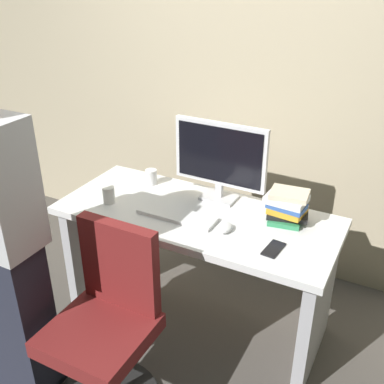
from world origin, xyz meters
The scene contains 11 objects.
ground_plane centered at (0.00, 0.00, 0.00)m, with size 9.00×9.00×0.00m, color #4C4742.
wall_back centered at (0.00, 0.84, 1.50)m, with size 6.40×0.10×3.00m, color tan.
desk centered at (0.00, 0.00, 0.52)m, with size 1.53×0.65×0.74m.
office_chair centered at (-0.11, -0.69, 0.43)m, with size 0.52×0.52×0.94m.
monitor centered at (0.04, 0.21, 1.00)m, with size 0.54×0.14×0.46m.
keyboard centered at (-0.07, -0.09, 0.75)m, with size 0.43×0.13×0.02m, color white.
mouse centered at (0.22, -0.10, 0.76)m, with size 0.06×0.10×0.03m, color white.
cup_near_keyboard centered at (-0.49, -0.12, 0.79)m, with size 0.07×0.07×0.10m, color white.
cup_by_monitor centered at (-0.41, 0.20, 0.78)m, with size 0.07×0.07×0.09m, color silver.
book_stack centered at (0.46, 0.14, 0.83)m, with size 0.24×0.18×0.17m.
cell_phone centered at (0.48, -0.14, 0.74)m, with size 0.07×0.14×0.01m, color black.
Camera 1 is at (0.98, -1.92, 1.97)m, focal length 42.89 mm.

